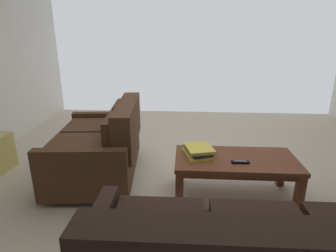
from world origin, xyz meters
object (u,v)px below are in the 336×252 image
object	(u,v)px
book_stack	(198,151)
loveseat_near	(102,146)
coffee_table	(235,164)
tv_remote	(240,162)

from	to	relation	value
book_stack	loveseat_near	bearing A→B (deg)	-17.04
coffee_table	tv_remote	bearing A→B (deg)	100.17
tv_remote	book_stack	bearing A→B (deg)	-21.91
loveseat_near	tv_remote	size ratio (longest dim) A/B	8.46
loveseat_near	tv_remote	bearing A→B (deg)	161.65
loveseat_near	book_stack	world-z (taller)	loveseat_near
coffee_table	loveseat_near	bearing A→B (deg)	-14.48
loveseat_near	coffee_table	bearing A→B (deg)	165.52
book_stack	coffee_table	bearing A→B (deg)	173.37
coffee_table	tv_remote	world-z (taller)	tv_remote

